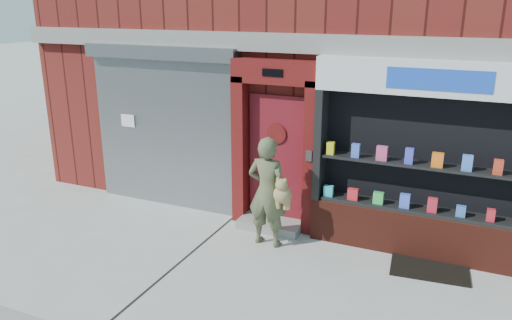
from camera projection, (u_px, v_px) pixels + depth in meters
The scene contains 6 objects.
ground at pixel (274, 286), 6.93m from camera, with size 80.00×80.00×0.00m, color #9E9E99.
shutter_bay at pixel (164, 118), 9.26m from camera, with size 3.10×0.30×3.04m.
red_door_bay at pixel (275, 146), 8.40m from camera, with size 1.52×0.58×2.90m.
pharmacy_bay at pixel (429, 171), 7.42m from camera, with size 3.50×0.41×3.00m.
woman at pixel (268, 192), 7.87m from camera, with size 0.76×0.45×1.80m.
doormat at pixel (429, 268), 7.38m from camera, with size 1.10×0.77×0.03m, color black.
Camera 1 is at (2.24, -5.66, 3.76)m, focal length 35.00 mm.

